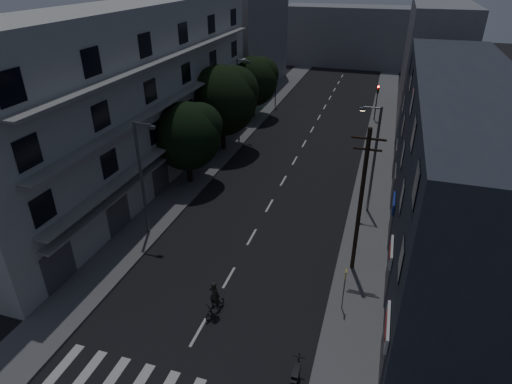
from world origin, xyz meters
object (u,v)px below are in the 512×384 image
Objects in this scene: cyclist at (215,303)px; utility_pole at (361,200)px; motorcycle at (295,377)px; bus_stop_sign at (345,283)px.

utility_pole is at bearing 54.67° from cyclist.
cyclist is at bearing -137.67° from utility_pole.
cyclist reaches higher than motorcycle.
utility_pole is 9.83m from cyclist.
motorcycle is (-1.55, -9.04, -4.38)m from utility_pole.
cyclist is (-5.04, 3.04, 0.24)m from motorcycle.
bus_stop_sign is at bearing -92.43° from utility_pole.
cyclist is (-6.59, -6.00, -4.14)m from utility_pole.
utility_pole is at bearing 79.26° from motorcycle.
bus_stop_sign is (-0.16, -3.73, -2.98)m from utility_pole.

